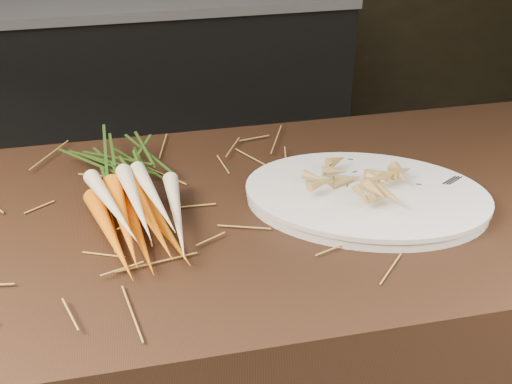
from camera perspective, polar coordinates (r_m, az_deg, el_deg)
back_counter at (r=3.07m, az=-9.68°, el=9.48°), size 1.82×0.62×0.84m
straw_bedding at (r=1.18m, az=-20.21°, el=-3.34°), size 1.40×0.60×0.02m
root_veg_bunch at (r=1.22m, az=-11.94°, el=1.12°), size 0.24×0.51×0.09m
serving_platter at (r=1.21m, az=9.76°, el=-0.62°), size 0.53×0.44×0.02m
roasted_veg_heap at (r=1.19m, az=9.92°, el=0.88°), size 0.26×0.23×0.05m
serving_fork at (r=1.20m, az=17.38°, el=-1.19°), size 0.15×0.10×0.00m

